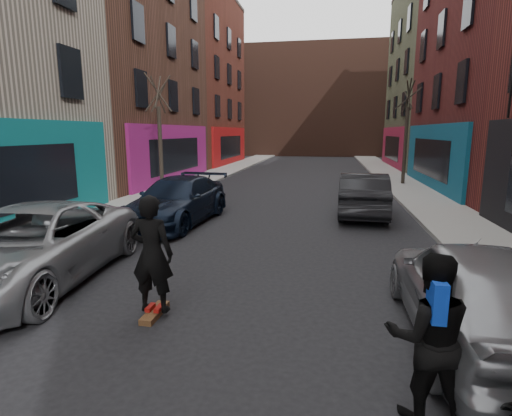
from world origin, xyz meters
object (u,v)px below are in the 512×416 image
at_px(tree_right_far, 407,124).
at_px(pedestrian, 428,337).
at_px(parked_left_end, 177,201).
at_px(parked_right_end, 363,194).
at_px(skateboarder, 152,254).
at_px(parked_left_far, 30,245).
at_px(parked_right_far, 477,292).
at_px(skateboard, 155,313).
at_px(tree_left_far, 160,126).

relative_size(tree_right_far, pedestrian, 3.60).
bearing_deg(parked_left_end, pedestrian, -50.13).
bearing_deg(parked_right_end, skateboarder, 68.97).
height_order(parked_left_far, parked_left_end, parked_left_far).
distance_m(parked_right_far, parked_right_end, 9.38).
bearing_deg(tree_right_far, skateboarder, -111.22).
height_order(parked_left_far, skateboarder, skateboarder).
bearing_deg(parked_left_end, parked_right_far, -39.03).
xyz_separation_m(parked_right_end, skateboard, (-4.17, -9.34, -0.75)).
xyz_separation_m(tree_right_far, parked_left_far, (-10.31, -17.48, -2.73)).
relative_size(tree_right_far, parked_right_far, 1.44).
height_order(parked_left_far, pedestrian, pedestrian).
height_order(parked_left_end, pedestrian, pedestrian).
distance_m(parked_left_far, parked_right_far, 8.26).
relative_size(tree_left_far, pedestrian, 3.44).
bearing_deg(pedestrian, parked_right_far, -122.27).
relative_size(tree_right_far, parked_left_far, 1.18).
bearing_deg(parked_right_far, tree_right_far, -96.52).
bearing_deg(pedestrian, parked_right_end, -91.83).
xyz_separation_m(tree_right_far, parked_left_end, (-9.40, -11.65, -2.75)).
bearing_deg(pedestrian, tree_right_far, -99.78).
xyz_separation_m(parked_left_far, skateboard, (3.14, -0.99, -0.75)).
relative_size(skateboarder, pedestrian, 1.06).
xyz_separation_m(tree_right_far, skateboard, (-7.17, -18.47, -3.48)).
xyz_separation_m(parked_left_end, skateboard, (2.23, -6.82, -0.73)).
distance_m(parked_left_far, skateboarder, 3.31).
xyz_separation_m(tree_left_far, parked_left_far, (2.09, -11.48, -2.58)).
relative_size(parked_right_far, pedestrian, 2.51).
relative_size(parked_left_far, skateboarder, 2.89).
relative_size(parked_left_end, skateboarder, 2.69).
relative_size(parked_left_far, pedestrian, 3.07).
relative_size(parked_left_end, parked_right_far, 1.14).
height_order(tree_right_far, parked_right_end, tree_right_far).
bearing_deg(parked_left_far, skateboarder, -22.89).
bearing_deg(tree_right_far, pedestrian, -98.98).
height_order(parked_right_end, skateboarder, skateboarder).
bearing_deg(tree_right_far, skateboard, -111.22).
distance_m(parked_left_end, parked_right_far, 9.98).
height_order(tree_left_far, skateboard, tree_left_far).
xyz_separation_m(tree_left_far, pedestrian, (9.20, -14.25, -2.43)).
distance_m(tree_right_far, pedestrian, 20.66).
relative_size(parked_left_far, parked_left_end, 1.07).
height_order(tree_left_far, parked_left_far, tree_left_far).
bearing_deg(parked_left_far, pedestrian, -26.68).
bearing_deg(parked_left_end, tree_right_far, 55.18).
distance_m(parked_left_end, pedestrian, 10.60).
bearing_deg(parked_right_end, tree_left_far, -15.39).
height_order(parked_left_far, parked_right_end, parked_left_far).
distance_m(parked_right_far, skateboard, 5.11).
bearing_deg(parked_right_far, skateboard, 0.02).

